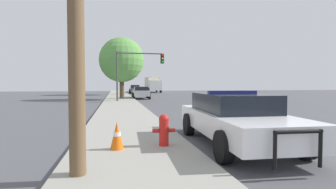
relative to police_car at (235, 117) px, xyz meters
The scene contains 11 objects.
ground_plane 2.55m from the police_car, 20.22° to the left, with size 110.00×110.00×0.00m, color #4F4F54.
sidewalk_left 3.02m from the police_car, 163.34° to the left, with size 3.00×110.00×0.13m.
police_car is the anchor object (origin of this frame).
fire_hydrant 2.09m from the police_car, behind, with size 0.58×0.25×0.79m.
traffic_light 17.89m from the police_car, 93.94° to the left, with size 4.41×0.35×4.51m.
car_background_distant 39.53m from the police_car, 89.92° to the left, with size 1.91×4.25×1.48m.
car_background_midblock 22.77m from the police_car, 91.14° to the left, with size 1.97×4.35×1.36m.
box_truck 44.72m from the police_car, 84.97° to the left, with size 2.57×7.70×3.02m.
tree_sidewalk_mid 21.66m from the police_car, 96.96° to the left, with size 4.68×4.68×6.40m.
tree_sidewalk_far 33.92m from the police_car, 94.00° to the left, with size 5.10×5.10×7.53m.
traffic_cone 3.25m from the police_car, behind, with size 0.32×0.32×0.65m.
Camera 1 is at (-5.51, -7.54, 1.67)m, focal length 28.00 mm.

